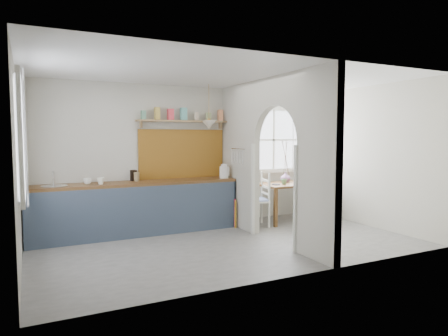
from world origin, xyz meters
name	(u,v)px	position (x,y,z in m)	size (l,w,h in m)	color
floor	(231,244)	(0.00, 0.00, 0.00)	(5.80, 3.20, 0.01)	gray
ceiling	(231,74)	(0.00, 0.00, 2.60)	(5.80, 3.20, 0.01)	beige
walls	(231,161)	(0.00, 0.00, 1.30)	(5.81, 3.21, 2.60)	beige
partition	(268,150)	(0.70, 0.06, 1.45)	(0.12, 3.20, 2.60)	beige
kitchen_window	(19,138)	(-2.87, 0.00, 1.65)	(0.10, 1.16, 1.50)	white
nook_window	(274,140)	(1.80, 1.56, 1.60)	(1.76, 0.10, 1.30)	white
counter	(137,207)	(-1.13, 1.33, 0.46)	(3.50, 0.60, 0.90)	brown
sink	(54,187)	(-2.43, 1.30, 0.89)	(0.40, 0.40, 0.02)	silver
backsplash	(182,154)	(-0.20, 1.58, 1.35)	(1.65, 0.03, 0.90)	#9C651D
shelf	(184,118)	(-0.20, 1.49, 2.00)	(1.75, 0.20, 0.21)	#A78245
pendant_lamp	(209,125)	(0.15, 1.15, 1.88)	(0.26, 0.26, 0.16)	white
utensil_rail	(238,149)	(0.61, 0.90, 1.45)	(0.02, 0.02, 0.50)	silver
dining_table	(289,202)	(1.82, 1.03, 0.38)	(1.20, 0.80, 0.75)	brown
chair_left	(255,199)	(0.99, 0.94, 0.50)	(0.46, 0.46, 1.00)	silver
chair_right	(320,193)	(2.65, 1.09, 0.49)	(0.45, 0.45, 0.98)	silver
kettle	(224,171)	(0.47, 1.19, 1.03)	(0.22, 0.17, 0.26)	white
mug_a	(101,181)	(-1.74, 1.21, 0.95)	(0.12, 0.12, 0.11)	white
mug_b	(87,181)	(-1.93, 1.32, 0.95)	(0.13, 0.13, 0.10)	white
knife_block	(134,176)	(-1.14, 1.47, 0.99)	(0.09, 0.12, 0.19)	black
jar	(137,177)	(-1.11, 1.39, 0.98)	(0.10, 0.10, 0.16)	olive
towel_magenta	(235,213)	(0.58, 0.96, 0.28)	(0.02, 0.03, 0.52)	#D92251
towel_orange	(235,215)	(0.58, 0.94, 0.25)	(0.02, 0.03, 0.53)	gold
bowl	(307,181)	(2.17, 0.91, 0.79)	(0.35, 0.35, 0.08)	white
table_cup	(284,182)	(1.63, 0.92, 0.80)	(0.11, 0.11, 0.10)	#5E8C56
plate	(276,184)	(1.44, 0.93, 0.76)	(0.16, 0.16, 0.01)	black
vase	(286,177)	(1.86, 1.20, 0.86)	(0.20, 0.20, 0.21)	slate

